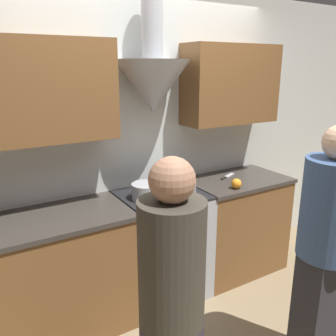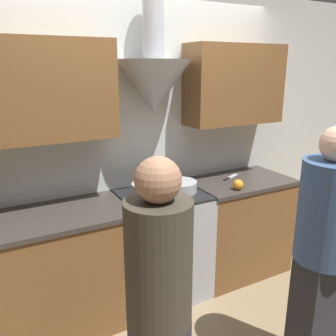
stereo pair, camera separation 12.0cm
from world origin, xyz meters
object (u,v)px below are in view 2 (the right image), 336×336
object	(u,v)px
mixing_bowl	(180,186)
orange_fruit	(238,185)
person_foreground_left	(159,307)
stock_pot	(146,191)
stove_range	(162,244)
person_foreground_right	(325,248)

from	to	relation	value
mixing_bowl	orange_fruit	world-z (taller)	same
mixing_bowl	person_foreground_left	world-z (taller)	person_foreground_left
stock_pot	person_foreground_left	size ratio (longest dim) A/B	0.15
stove_range	stock_pot	size ratio (longest dim) A/B	3.95
orange_fruit	stock_pot	bearing A→B (deg)	166.92
mixing_bowl	orange_fruit	distance (m)	0.50
stove_range	person_foreground_left	distance (m)	1.45
person_foreground_right	orange_fruit	bearing A→B (deg)	81.58
stock_pot	person_foreground_right	size ratio (longest dim) A/B	0.14
orange_fruit	person_foreground_right	distance (m)	1.02
stove_range	mixing_bowl	distance (m)	0.53
mixing_bowl	person_foreground_right	bearing A→B (deg)	-75.32
mixing_bowl	person_foreground_right	distance (m)	1.24
stock_pot	mixing_bowl	size ratio (longest dim) A/B	0.82
stock_pot	person_foreground_right	xyz separation A→B (m)	(0.63, -1.18, -0.10)
stock_pot	mixing_bowl	distance (m)	0.32
orange_fruit	mixing_bowl	bearing A→B (deg)	156.89
stove_range	person_foreground_left	world-z (taller)	person_foreground_left
mixing_bowl	person_foreground_right	xyz separation A→B (m)	(0.31, -1.20, -0.08)
person_foreground_left	mixing_bowl	bearing A→B (deg)	55.92
stove_range	orange_fruit	distance (m)	0.83
stove_range	mixing_bowl	bearing A→B (deg)	-6.37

